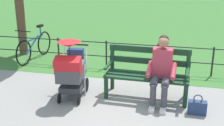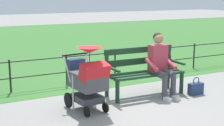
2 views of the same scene
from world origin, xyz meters
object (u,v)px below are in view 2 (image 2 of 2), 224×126
Objects in this scene: park_bench at (143,69)px; stroller at (88,78)px; handbag at (196,88)px; person_on_bench at (161,63)px.

park_bench is 1.47m from stroller.
handbag is (-0.95, 0.55, -0.40)m from park_bench.
stroller is (1.69, 0.18, -0.08)m from person_on_bench.
handbag is at bearing 153.93° from person_on_bench.
person_on_bench is at bearing -26.07° from handbag.
stroller is at bearing 15.75° from park_bench.
stroller is (1.42, 0.40, 0.07)m from park_bench.
park_bench is at bearing -38.96° from person_on_bench.
park_bench is 1.16m from handbag.
stroller is 2.41m from handbag.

